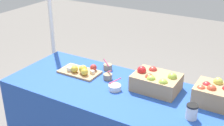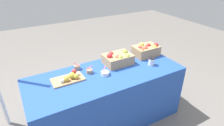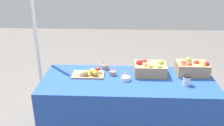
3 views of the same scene
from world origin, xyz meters
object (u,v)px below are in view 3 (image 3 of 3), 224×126
(cutting_board_front, at_px, (90,73))
(tent_pole, at_px, (36,41))
(sample_bowl_far, at_px, (113,73))
(sample_bowl_mid, at_px, (126,78))
(apple_crate_left, at_px, (192,68))
(apple_crate_middle, at_px, (150,68))
(coffee_cup, at_px, (187,80))
(sample_bowl_near, at_px, (105,67))

(cutting_board_front, distance_m, tent_pole, 0.94)
(sample_bowl_far, bearing_deg, sample_bowl_mid, -42.10)
(apple_crate_left, height_order, sample_bowl_far, apple_crate_left)
(apple_crate_middle, distance_m, sample_bowl_far, 0.43)
(apple_crate_middle, bearing_deg, cutting_board_front, -174.29)
(cutting_board_front, relative_size, sample_bowl_mid, 3.39)
(tent_pole, bearing_deg, coffee_cup, -20.73)
(coffee_cup, bearing_deg, apple_crate_left, 65.57)
(apple_crate_left, distance_m, tent_pole, 1.97)
(apple_crate_left, relative_size, tent_pole, 0.18)
(sample_bowl_far, bearing_deg, apple_crate_middle, 5.25)
(apple_crate_middle, xyz_separation_m, tent_pole, (-1.44, 0.44, 0.17))
(apple_crate_middle, bearing_deg, sample_bowl_mid, -148.86)
(sample_bowl_far, height_order, tent_pole, tent_pole)
(tent_pole, bearing_deg, apple_crate_middle, -16.96)
(coffee_cup, height_order, tent_pole, tent_pole)
(apple_crate_left, height_order, sample_bowl_near, apple_crate_left)
(coffee_cup, relative_size, tent_pole, 0.05)
(apple_crate_middle, distance_m, sample_bowl_mid, 0.33)
(cutting_board_front, bearing_deg, apple_crate_left, 4.57)
(apple_crate_middle, relative_size, sample_bowl_far, 3.61)
(sample_bowl_mid, xyz_separation_m, sample_bowl_far, (-0.14, 0.13, 0.00))
(sample_bowl_near, relative_size, sample_bowl_far, 1.04)
(apple_crate_left, bearing_deg, sample_bowl_mid, -165.76)
(tent_pole, bearing_deg, apple_crate_left, -12.17)
(sample_bowl_mid, height_order, coffee_cup, coffee_cup)
(coffee_cup, bearing_deg, tent_pole, 159.27)
(cutting_board_front, distance_m, coffee_cup, 1.05)
(apple_crate_left, distance_m, cutting_board_front, 1.16)
(sample_bowl_near, relative_size, sample_bowl_mid, 0.97)
(coffee_cup, bearing_deg, cutting_board_front, 170.46)
(sample_bowl_mid, bearing_deg, sample_bowl_far, 137.90)
(apple_crate_middle, height_order, sample_bowl_near, apple_crate_middle)
(sample_bowl_mid, bearing_deg, sample_bowl_near, 129.80)
(apple_crate_middle, relative_size, sample_bowl_mid, 3.37)
(sample_bowl_near, bearing_deg, coffee_cup, -22.46)
(sample_bowl_near, xyz_separation_m, coffee_cup, (0.88, -0.36, 0.03))
(apple_crate_middle, xyz_separation_m, coffee_cup, (0.36, -0.24, -0.02))
(cutting_board_front, bearing_deg, sample_bowl_near, 50.00)
(cutting_board_front, bearing_deg, coffee_cup, -9.54)
(sample_bowl_near, height_order, sample_bowl_far, sample_bowl_near)
(coffee_cup, bearing_deg, sample_bowl_near, 157.54)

